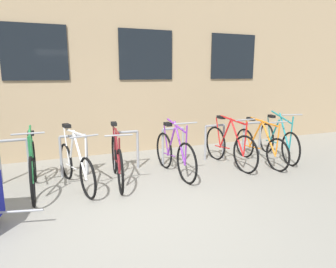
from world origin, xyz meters
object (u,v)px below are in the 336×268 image
(bicycle_maroon, at_px, (117,160))
(bicycle_teal, at_px, (278,141))
(bicycle_white, at_px, (76,165))
(bicycle_green, at_px, (33,168))
(bicycle_purple, at_px, (174,154))
(bicycle_orange, at_px, (260,146))
(bicycle_red, at_px, (229,146))

(bicycle_maroon, distance_m, bicycle_teal, 3.70)
(bicycle_maroon, xyz_separation_m, bicycle_white, (-0.70, -0.02, -0.02))
(bicycle_maroon, bearing_deg, bicycle_green, 178.65)
(bicycle_maroon, bearing_deg, bicycle_white, -178.13)
(bicycle_green, height_order, bicycle_purple, bicycle_green)
(bicycle_green, bearing_deg, bicycle_maroon, -1.35)
(bicycle_orange, bearing_deg, bicycle_purple, -179.91)
(bicycle_green, distance_m, bicycle_teal, 5.05)
(bicycle_maroon, height_order, bicycle_red, bicycle_red)
(bicycle_green, height_order, bicycle_orange, bicycle_green)
(bicycle_maroon, relative_size, bicycle_teal, 1.02)
(bicycle_red, height_order, bicycle_purple, bicycle_purple)
(bicycle_maroon, xyz_separation_m, bicycle_orange, (3.06, -0.03, -0.02))
(bicycle_green, relative_size, bicycle_teal, 1.04)
(bicycle_orange, height_order, bicycle_teal, bicycle_teal)
(bicycle_green, bearing_deg, bicycle_purple, -1.54)
(bicycle_maroon, relative_size, bicycle_orange, 1.03)
(bicycle_white, bearing_deg, bicycle_purple, -0.35)
(bicycle_teal, bearing_deg, bicycle_orange, -164.05)
(bicycle_white, xyz_separation_m, bicycle_teal, (4.39, 0.17, 0.02))
(bicycle_green, distance_m, bicycle_white, 0.66)
(bicycle_maroon, distance_m, bicycle_red, 2.38)
(bicycle_maroon, bearing_deg, bicycle_teal, 2.32)
(bicycle_red, bearing_deg, bicycle_maroon, -178.03)
(bicycle_teal, bearing_deg, bicycle_purple, -175.97)
(bicycle_white, bearing_deg, bicycle_teal, 2.25)
(bicycle_purple, relative_size, bicycle_white, 1.00)
(bicycle_maroon, height_order, bicycle_purple, bicycle_purple)
(bicycle_red, height_order, bicycle_teal, bicycle_teal)
(bicycle_green, relative_size, bicycle_orange, 1.05)
(bicycle_red, xyz_separation_m, bicycle_teal, (1.32, 0.07, -0.01))
(bicycle_maroon, distance_m, bicycle_green, 1.36)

